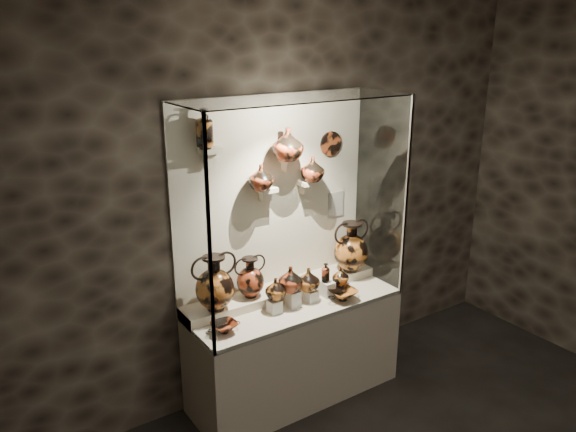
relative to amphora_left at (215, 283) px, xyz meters
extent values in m
cube|color=black|center=(0.62, 0.20, 0.49)|extent=(5.00, 0.02, 3.20)
cube|color=beige|center=(0.62, -0.12, -0.71)|extent=(1.70, 0.60, 0.80)
cube|color=beige|center=(0.62, -0.12, -0.29)|extent=(1.68, 0.58, 0.03)
cube|color=beige|center=(0.62, 0.05, -0.26)|extent=(1.70, 0.25, 0.10)
cube|color=beige|center=(0.62, 0.19, 0.49)|extent=(1.70, 0.03, 1.60)
cube|color=white|center=(0.62, -0.42, 0.49)|extent=(1.70, 0.01, 1.60)
cube|color=white|center=(-0.23, -0.12, 0.49)|extent=(0.01, 0.60, 1.60)
cube|color=white|center=(1.46, -0.12, 0.49)|extent=(0.01, 0.60, 1.60)
cube|color=white|center=(0.62, -0.12, 1.29)|extent=(1.70, 0.60, 0.01)
cube|color=gray|center=(-0.22, -0.41, 0.49)|extent=(0.02, 0.02, 1.60)
cube|color=gray|center=(1.46, -0.41, 0.49)|extent=(0.02, 0.02, 1.60)
cube|color=silver|center=(0.40, -0.17, -0.23)|extent=(0.09, 0.09, 0.10)
cube|color=silver|center=(0.57, -0.17, -0.21)|extent=(0.09, 0.09, 0.13)
cube|color=silver|center=(0.74, -0.17, -0.23)|extent=(0.09, 0.09, 0.09)
cube|color=silver|center=(0.90, -0.17, -0.22)|extent=(0.09, 0.09, 0.12)
cube|color=silver|center=(1.04, -0.17, -0.24)|extent=(0.09, 0.09, 0.08)
cube|color=beige|center=(0.07, 0.12, 0.94)|extent=(0.14, 0.12, 0.04)
cube|color=beige|center=(0.52, 0.12, 0.59)|extent=(0.14, 0.12, 0.04)
cube|color=beige|center=(0.72, 0.12, 0.79)|extent=(0.10, 0.12, 0.04)
cube|color=beige|center=(0.90, 0.12, 0.59)|extent=(0.14, 0.12, 0.04)
imported|color=#B06021|center=(0.42, -0.16, -0.10)|extent=(0.20, 0.20, 0.17)
imported|color=#9B381B|center=(0.55, -0.16, -0.05)|extent=(0.22, 0.22, 0.20)
imported|color=#B06021|center=(0.72, -0.16, -0.10)|extent=(0.22, 0.22, 0.18)
imported|color=#B06021|center=(1.01, -0.19, -0.13)|extent=(0.18, 0.18, 0.14)
imported|color=#9B381B|center=(0.45, 0.08, 0.70)|extent=(0.19, 0.19, 0.19)
imported|color=#9B381B|center=(0.67, 0.05, 0.93)|extent=(0.30, 0.30, 0.25)
imported|color=#9B381B|center=(0.91, 0.07, 0.71)|extent=(0.23, 0.23, 0.20)
cylinder|color=#923F1C|center=(1.16, 0.17, 0.86)|extent=(0.20, 0.02, 0.20)
cube|color=beige|center=(1.23, 0.17, 0.34)|extent=(0.16, 0.01, 0.21)
camera|label=1|loc=(-1.61, -3.36, 1.72)|focal=35.00mm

